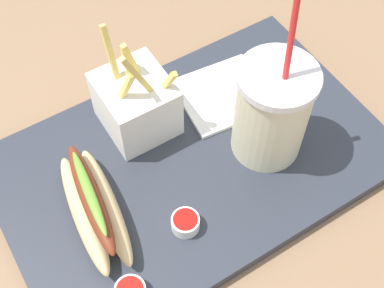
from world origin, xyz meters
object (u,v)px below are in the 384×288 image
hot_dog_1 (94,207)px  ketchup_cup_3 (286,66)px  fries_basket (136,103)px  napkin_stack (223,95)px  soda_cup (272,112)px  ketchup_cup_2 (185,222)px

hot_dog_1 → ketchup_cup_3: bearing=11.2°
fries_basket → napkin_stack: bearing=-10.2°
soda_cup → napkin_stack: size_ratio=2.03×
fries_basket → ketchup_cup_3: (0.23, -0.03, -0.03)m
soda_cup → ketchup_cup_2: size_ratio=7.10×
fries_basket → hot_dog_1: fries_basket is taller
ketchup_cup_3 → fries_basket: bearing=172.4°
fries_basket → ketchup_cup_3: size_ratio=4.12×
soda_cup → ketchup_cup_2: soda_cup is taller
ketchup_cup_3 → napkin_stack: 0.10m
hot_dog_1 → fries_basket: bearing=41.5°
soda_cup → napkin_stack: (-0.00, 0.10, -0.07)m
fries_basket → napkin_stack: fries_basket is taller
ketchup_cup_2 → soda_cup: bearing=16.8°
soda_cup → napkin_stack: bearing=91.1°
fries_basket → ketchup_cup_3: 0.23m
hot_dog_1 → napkin_stack: hot_dog_1 is taller
hot_dog_1 → ketchup_cup_2: (0.08, -0.07, -0.02)m
soda_cup → ketchup_cup_3: bearing=41.0°
hot_dog_1 → ketchup_cup_2: 0.11m
hot_dog_1 → ketchup_cup_3: hot_dog_1 is taller
fries_basket → napkin_stack: (0.12, -0.02, -0.04)m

